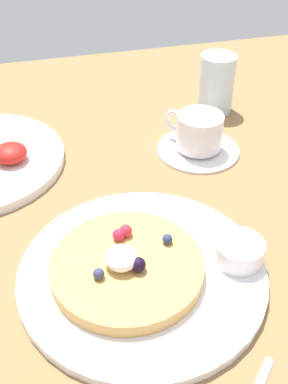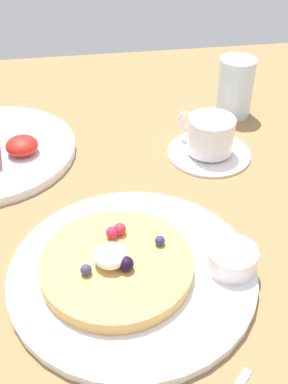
{
  "view_description": "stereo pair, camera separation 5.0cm",
  "coord_description": "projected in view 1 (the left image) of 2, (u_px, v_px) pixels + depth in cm",
  "views": [
    {
      "loc": [
        -9.31,
        -44.33,
        40.99
      ],
      "look_at": [
        2.97,
        1.27,
        4.0
      ],
      "focal_mm": 43.57,
      "sensor_mm": 36.0,
      "label": 1
    },
    {
      "loc": [
        -4.4,
        -45.37,
        40.99
      ],
      "look_at": [
        2.97,
        1.27,
        4.0
      ],
      "focal_mm": 43.57,
      "sensor_mm": 36.0,
      "label": 2
    }
  ],
  "objects": [
    {
      "name": "syrup_ramekin",
      "position": [
        239.0,
        251.0,
        0.54
      ],
      "size": [
        5.77,
        5.77,
        2.63
      ],
      "color": "white",
      "rests_on": "pancake_plate"
    },
    {
      "name": "coffee_cup",
      "position": [
        199.0,
        130.0,
        0.73
      ],
      "size": [
        7.86,
        9.1,
        5.5
      ],
      "color": "white",
      "rests_on": "coffee_saucer"
    },
    {
      "name": "pancake_plate",
      "position": [
        140.0,
        273.0,
        0.54
      ],
      "size": [
        28.53,
        28.53,
        1.16
      ],
      "primitive_type": "cylinder",
      "color": "white",
      "rests_on": "ground_plane"
    },
    {
      "name": "ground_plane",
      "position": [
        125.0,
        234.0,
        0.62
      ],
      "size": [
        163.26,
        117.53,
        3.0
      ],
      "primitive_type": "cube",
      "color": "olive"
    },
    {
      "name": "water_glass",
      "position": [
        216.0,
        84.0,
        0.83
      ],
      "size": [
        6.28,
        6.28,
        10.34
      ],
      "primitive_type": "cylinder",
      "color": "silver",
      "rests_on": "ground_plane"
    },
    {
      "name": "coffee_saucer",
      "position": [
        198.0,
        149.0,
        0.75
      ],
      "size": [
        13.19,
        13.19,
        0.88
      ],
      "primitive_type": "cylinder",
      "color": "white",
      "rests_on": "ground_plane"
    },
    {
      "name": "pancake_with_berries",
      "position": [
        127.0,
        266.0,
        0.52
      ],
      "size": [
        17.39,
        17.39,
        3.94
      ],
      "color": "tan",
      "rests_on": "pancake_plate"
    }
  ]
}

